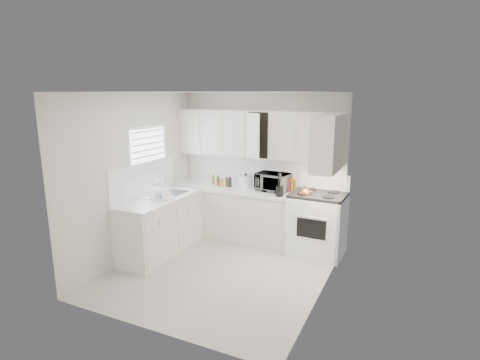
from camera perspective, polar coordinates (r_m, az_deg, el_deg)
The scene contains 33 objects.
floor at distance 5.84m, azimuth -3.00°, elevation -13.46°, with size 3.20×3.20×0.00m, color beige.
ceiling at distance 5.24m, azimuth -3.34°, elevation 12.96°, with size 3.20×3.20×0.00m, color white.
wall_back at distance 6.81m, azimuth 3.22°, elevation 1.93°, with size 3.00×3.00×0.00m, color beige.
wall_front at distance 4.11m, azimuth -13.81°, elevation -5.78°, with size 3.00×3.00×0.00m, color beige.
wall_left at distance 6.23m, azimuth -15.41°, elevation 0.46°, with size 3.20×3.20×0.00m, color beige.
wall_right at distance 4.89m, azimuth 12.55°, elevation -2.74°, with size 3.20×3.20×0.00m, color beige.
window_blinds at distance 6.44m, azimuth -13.39°, elevation 3.22°, with size 0.06×0.96×1.06m, color white, non-canonical shape.
lower_cabinets_back at distance 6.91m, azimuth -0.82°, elevation -5.16°, with size 2.22×0.60×0.90m, color beige, non-canonical shape.
lower_cabinets_left at distance 6.43m, azimuth -11.74°, elevation -6.86°, with size 0.60×1.60×0.90m, color beige, non-canonical shape.
countertop_back at distance 6.77m, azimuth -0.87°, elevation -1.36°, with size 2.24×0.64×0.05m, color silver.
countertop_left at distance 6.28m, azimuth -11.87°, elevation -2.78°, with size 0.64×1.62×0.05m, color silver.
backsplash_back at distance 6.82m, azimuth 3.18°, elevation 1.30°, with size 2.98×0.02×0.55m, color silver.
backsplash_left at distance 6.39m, azimuth -14.14°, elevation 0.14°, with size 0.02×1.60×0.55m, color silver.
upper_cabinets_back at distance 6.63m, azimuth 2.70°, elevation 3.39°, with size 3.00×0.33×0.80m, color beige, non-canonical shape.
upper_cabinets_right at distance 5.66m, azimuth 12.87°, elevation 1.44°, with size 0.33×0.90×0.80m, color beige, non-canonical shape.
sink at distance 6.52m, azimuth -10.09°, elevation -0.82°, with size 0.42×0.38×0.30m, color gray, non-canonical shape.
stove at distance 6.32m, azimuth 11.51°, elevation -5.22°, with size 0.85×0.70×1.31m, color white, non-canonical shape.
tea_kettle at distance 6.10m, azimuth 9.67°, elevation -1.89°, with size 0.25×0.21×0.23m, color brown, non-canonical shape.
frying_pan at distance 6.35m, azimuth 13.55°, elevation -2.35°, with size 0.23×0.40×0.04m, color black, non-canonical shape.
microwave at distance 6.55m, azimuth 4.93°, elevation -0.01°, with size 0.55×0.31×0.37m, color gray.
rice_cooker at distance 6.79m, azimuth 0.88°, elevation -0.03°, with size 0.25×0.25×0.25m, color white, non-canonical shape.
paper_towel at distance 6.79m, azimuth 2.39°, elevation 0.06°, with size 0.12×0.12×0.27m, color white.
utensil_crock at distance 6.19m, azimuth 5.94°, elevation -0.66°, with size 0.13×0.13×0.40m, color black, non-canonical shape.
dish_rack at distance 6.18m, azimuth -11.98°, elevation -1.87°, with size 0.36×0.27×0.20m, color white, non-canonical shape.
spice_left_0 at distance 7.07m, azimuth -3.76°, elevation -0.03°, with size 0.06×0.06×0.13m, color olive.
spice_left_1 at distance 6.96m, azimuth -3.58°, elevation -0.24°, with size 0.06×0.06×0.13m, color #287A2B.
spice_left_2 at distance 7.00m, azimuth -2.69°, elevation -0.15°, with size 0.06×0.06×0.13m, color #BC1936.
spice_left_3 at distance 6.89m, azimuth -2.48°, elevation -0.36°, with size 0.06×0.06×0.13m, color #C6882E.
spice_left_4 at distance 6.93m, azimuth -1.59°, elevation -0.27°, with size 0.06×0.06×0.13m, color brown.
spice_left_5 at distance 6.82m, azimuth -1.36°, elevation -0.48°, with size 0.06×0.06×0.13m, color black.
sauce_right_0 at distance 6.55m, azimuth 7.44°, elevation -0.89°, with size 0.06×0.06×0.19m, color #BC1936.
sauce_right_1 at distance 6.48m, azimuth 7.74°, elevation -1.05°, with size 0.06×0.06×0.19m, color #C6882E.
sauce_right_2 at distance 6.52m, azimuth 8.36°, elevation -0.98°, with size 0.06×0.06×0.19m, color brown.
Camera 1 is at (2.49, -4.61, 2.59)m, focal length 28.60 mm.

